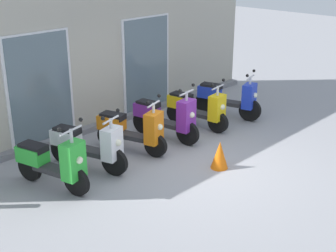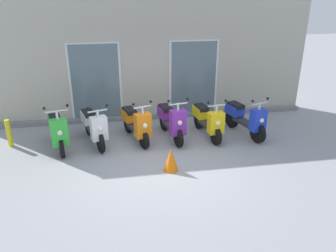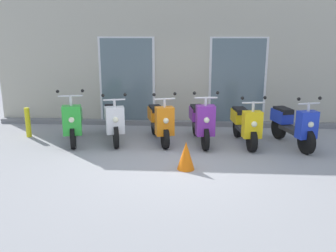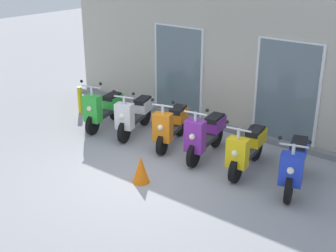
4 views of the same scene
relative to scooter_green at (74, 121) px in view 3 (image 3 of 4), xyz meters
name	(u,v)px [view 3 (image 3 of 4)]	position (x,y,z in m)	size (l,w,h in m)	color
ground_plane	(177,162)	(2.35, -1.14, -0.49)	(40.00, 40.00, 0.00)	#939399
storefront_facade	(182,56)	(2.35, 1.90, 1.32)	(9.82, 0.50, 3.74)	#B2AD9E
scooter_green	(74,121)	(0.00, 0.00, 0.00)	(0.71, 1.51, 1.27)	black
scooter_white	(113,120)	(0.85, 0.17, -0.01)	(0.77, 1.61, 1.18)	black
scooter_orange	(160,121)	(1.91, 0.17, -0.01)	(0.75, 1.51, 1.20)	black
scooter_purple	(201,121)	(2.83, 0.14, 0.01)	(0.63, 1.63, 1.25)	black
scooter_yellow	(245,124)	(3.80, 0.13, -0.03)	(0.59, 1.56, 1.16)	black
scooter_blue	(293,124)	(4.81, 0.04, -0.01)	(0.75, 1.60, 1.17)	black
curb_bollard	(28,122)	(-1.23, 0.34, -0.14)	(0.12, 0.12, 0.70)	yellow
traffic_cone	(186,156)	(2.53, -1.51, -0.23)	(0.32, 0.32, 0.52)	orange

